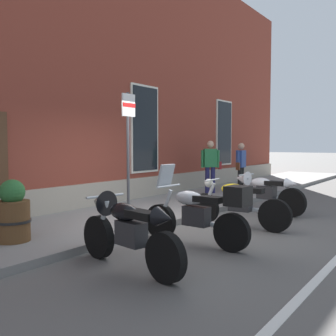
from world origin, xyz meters
TOP-DOWN VIEW (x-y plane):
  - ground_plane at (0.00, 0.00)m, footprint 140.00×140.00m
  - sidewalk at (0.00, 1.36)m, footprint 30.61×2.72m
  - brick_pub_facade at (0.00, 5.62)m, footprint 24.61×5.89m
  - motorcycle_black_sport at (-2.49, -0.97)m, footprint 0.68×2.04m
  - motorcycle_silver_touring at (-0.92, -1.19)m, footprint 0.62×2.03m
  - motorcycle_yellow_naked at (0.71, -1.07)m, footprint 0.62×2.15m
  - motorcycle_white_sport at (2.58, -0.84)m, footprint 0.64×2.07m
  - pedestrian_striped_shirt at (4.37, 1.60)m, footprint 0.51×0.52m
  - pedestrian_blue_top at (5.34, 1.01)m, footprint 0.66×0.23m
  - parking_sign at (-0.57, 0.66)m, footprint 0.36×0.07m
  - barrel_planter at (-2.82, 1.12)m, footprint 0.56×0.56m

SIDE VIEW (x-z plane):
  - ground_plane at x=0.00m, z-range 0.00..0.00m
  - sidewalk at x=0.00m, z-range 0.00..0.13m
  - motorcycle_yellow_naked at x=0.71m, z-range 0.00..0.95m
  - motorcycle_white_sport at x=2.58m, z-range 0.05..1.03m
  - motorcycle_silver_touring at x=-0.92m, z-range -0.11..1.21m
  - motorcycle_black_sport at x=-2.49m, z-range 0.05..1.06m
  - barrel_planter at x=-2.82m, z-range 0.07..1.06m
  - pedestrian_blue_top at x=5.34m, z-range 0.21..1.79m
  - pedestrian_striped_shirt at x=4.37m, z-range 0.22..1.87m
  - parking_sign at x=-0.57m, z-range 0.49..3.04m
  - brick_pub_facade at x=0.00m, z-range -0.01..7.60m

